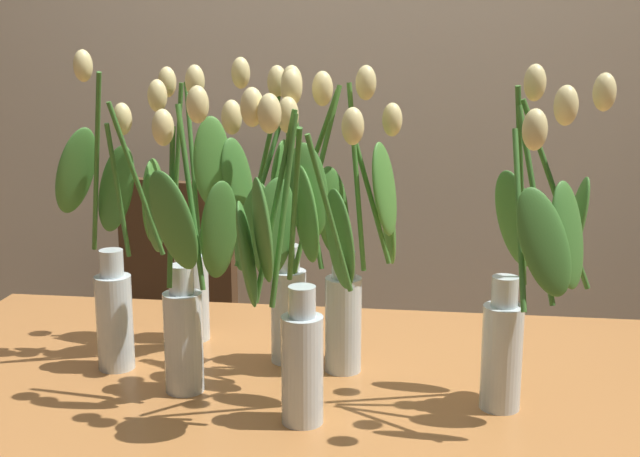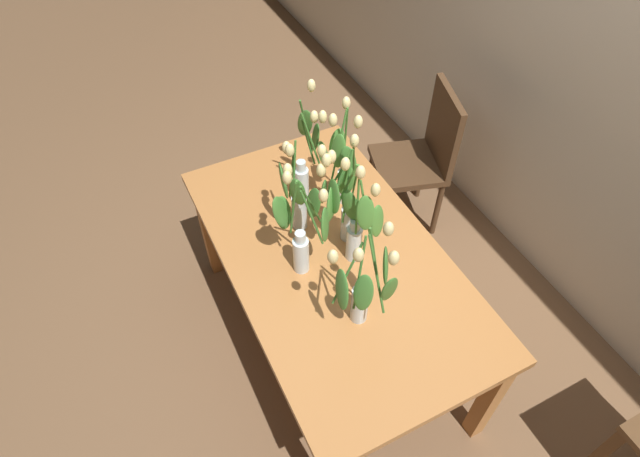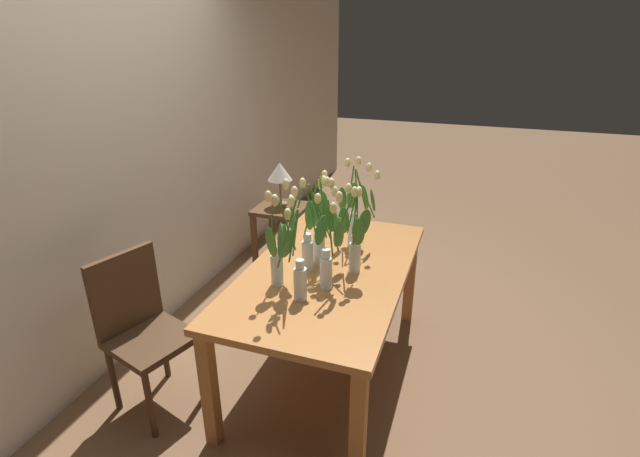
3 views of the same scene
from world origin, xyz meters
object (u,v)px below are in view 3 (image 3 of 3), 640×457
Objects in this scene: dining_table at (328,281)px; tulip_vase_4 at (330,257)px; tulip_vase_3 at (279,254)px; tulip_vase_6 at (353,237)px; tulip_vase_0 at (319,227)px; dining_chair at (141,324)px; table_lamp at (280,173)px; tulip_vase_2 at (294,263)px; tulip_vase_5 at (356,212)px; side_table at (281,219)px; tulip_vase_1 at (311,234)px; pillar_candle at (293,199)px.

tulip_vase_4 is (-0.20, -0.07, 0.27)m from dining_table.
tulip_vase_3 is 1.04× the size of tulip_vase_6.
tulip_vase_0 reaches higher than dining_chair.
dining_table is 4.02× the size of table_lamp.
tulip_vase_3 is 1.04× the size of tulip_vase_4.
tulip_vase_2 is 1.03× the size of tulip_vase_5.
dining_table is 2.91× the size of side_table.
dining_table is 1.08m from dining_chair.
tulip_vase_5 reaches higher than tulip_vase_0.
tulip_vase_1 is 1.44× the size of table_lamp.
tulip_vase_2 reaches higher than tulip_vase_6.
table_lamp is at bearing 25.86° from tulip_vase_2.
tulip_vase_5 is at bearing -21.68° from tulip_vase_3.
tulip_vase_6 is (-0.37, -0.08, -0.01)m from tulip_vase_5.
tulip_vase_4 is at bearing -147.98° from table_lamp.
dining_table reaches higher than pillar_candle.
table_lamp is (1.36, 0.90, 0.21)m from dining_table.
tulip_vase_0 is at bearing -52.84° from dining_chair.
tulip_vase_6 reaches higher than table_lamp.
tulip_vase_6 is 1.73m from table_lamp.
tulip_vase_2 is at bearing -157.32° from pillar_candle.
table_lamp is at bearing 30.03° from tulip_vase_1.
tulip_vase_1 reaches higher than tulip_vase_0.
dining_table is 0.34m from tulip_vase_1.
tulip_vase_3 reaches higher than side_table.
side_table is (1.32, 0.88, -0.22)m from dining_table.
tulip_vase_3 is 1.87m from pillar_candle.
tulip_vase_0 is 0.34m from tulip_vase_3.
tulip_vase_5 is (0.64, -0.25, 0.04)m from tulip_vase_3.
tulip_vase_2 is at bearing 170.95° from dining_table.
tulip_vase_1 is 0.23m from tulip_vase_6.
table_lamp is at bearing 37.43° from tulip_vase_6.
tulip_vase_0 is 0.22m from tulip_vase_6.
dining_chair is at bearing 122.50° from tulip_vase_1.
table_lamp is at bearing 32.33° from tulip_vase_0.
tulip_vase_1 is at bearing 3.71° from tulip_vase_2.
tulip_vase_4 is 1.85m from table_lamp.
tulip_vase_1 reaches higher than dining_chair.
tulip_vase_6 is at bearing -93.01° from dining_table.
side_table is at bearing 155.68° from pillar_candle.
tulip_vase_3 reaches higher than tulip_vase_4.
tulip_vase_4 is at bearing -68.71° from dining_chair.
tulip_vase_6 is 0.58× the size of dining_chair.
tulip_vase_2 reaches higher than tulip_vase_5.
tulip_vase_1 is at bearing 127.75° from dining_table.
tulip_vase_1 reaches higher than dining_table.
tulip_vase_1 reaches higher than table_lamp.
tulip_vase_2 is at bearing -128.95° from tulip_vase_3.
tulip_vase_3 is 0.69m from tulip_vase_5.
tulip_vase_0 is 1.03× the size of side_table.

